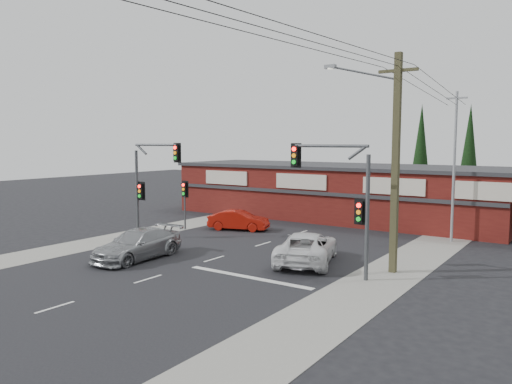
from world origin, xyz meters
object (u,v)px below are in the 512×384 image
Objects in this scene: utility_pole at (393,156)px; white_suv at (307,247)px; silver_suv at (137,244)px; red_sedan at (239,220)px; shop_building at (337,191)px.

white_suv is at bearing -171.76° from utility_pole.
red_sedan is (-0.76, 9.80, -0.08)m from silver_suv.
white_suv is at bearing -142.59° from red_sedan.
utility_pole is at bearing 168.85° from white_suv.
red_sedan is at bearing 158.28° from utility_pole.
utility_pole reaches higher than shop_building.
shop_building reaches higher than white_suv.
silver_suv is 0.53× the size of utility_pole.
shop_building is at bearing 80.42° from silver_suv.
utility_pole reaches higher than white_suv.
red_sedan is 0.15× the size of shop_building.
shop_building is (2.27, 18.87, 1.37)m from silver_suv.
white_suv is at bearing -70.07° from shop_building.
white_suv is 9.98m from red_sedan.
utility_pole is at bearing -130.72° from red_sedan.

